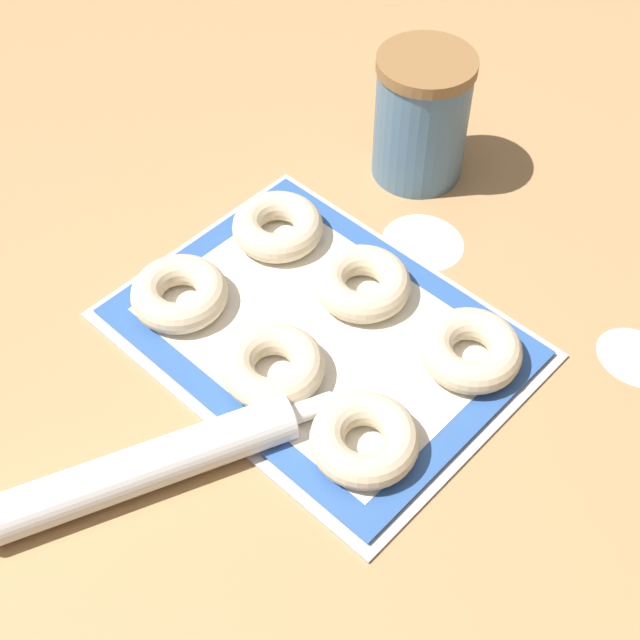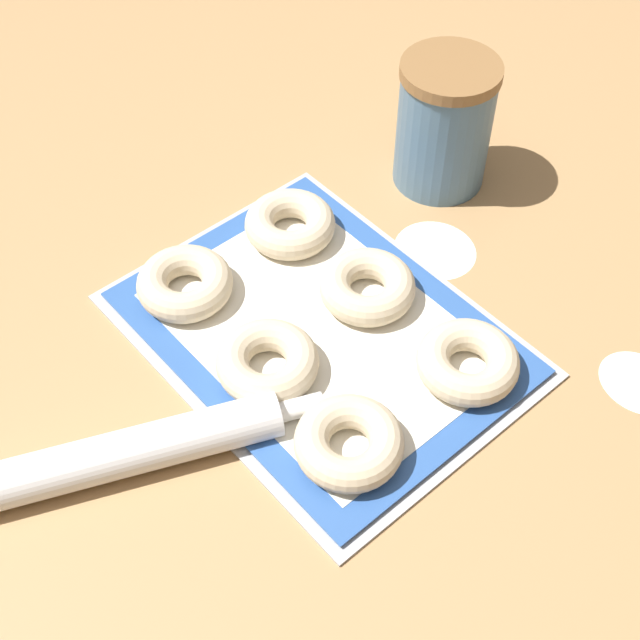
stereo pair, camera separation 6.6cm
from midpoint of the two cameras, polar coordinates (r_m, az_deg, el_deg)
The scene contains 13 objects.
ground_plane at distance 1.07m, azimuth 0.86°, elevation -0.74°, with size 2.80×2.80×0.00m, color #A87F51.
baking_tray at distance 1.06m, azimuth 1.78°, elevation -0.98°, with size 0.47×0.35×0.01m.
baking_mat at distance 1.06m, azimuth 1.79°, elevation -0.80°, with size 0.44×0.33×0.00m.
bagel_front_left at distance 1.09m, azimuth -6.93°, elevation 2.28°, with size 0.12×0.12×0.04m.
bagel_front_center at distance 1.00m, azimuth -1.50°, elevation -2.78°, with size 0.12×0.12×0.04m.
bagel_front_right at distance 0.94m, azimuth 3.89°, elevation -7.91°, with size 0.12×0.12×0.04m.
bagel_back_left at distance 1.15m, azimuth -0.28°, elevation 6.11°, with size 0.12×0.12×0.04m.
bagel_back_center at distance 1.08m, azimuth 4.81°, elevation 2.07°, with size 0.12×0.12×0.04m.
bagel_back_right at distance 1.02m, azimuth 11.27°, elevation -2.72°, with size 0.12×0.12×0.04m.
flour_canister at distance 1.22m, azimuth 9.53°, elevation 12.22°, with size 0.13×0.13×0.18m.
rolling_pin at distance 0.96m, azimuth -10.33°, elevation -8.44°, with size 0.19×0.40×0.05m.
flour_patch_near at distance 1.17m, azimuth 9.00°, elevation 4.44°, with size 0.11×0.10×0.00m.
flour_patch_far at distance 1.10m, azimuth 21.43°, elevation -3.78°, with size 0.10×0.08×0.00m.
Camera 2 is at (0.52, -0.43, 0.83)m, focal length 50.00 mm.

